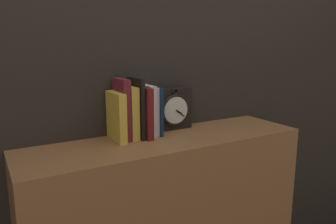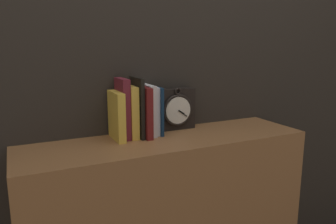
# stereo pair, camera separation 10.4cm
# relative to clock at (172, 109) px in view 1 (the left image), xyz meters

# --- Properties ---
(wall_back) EXTENTS (6.00, 0.05, 2.60)m
(wall_back) POSITION_rel_clock_xyz_m (-0.09, 0.07, 0.28)
(wall_back) COLOR #2D2823
(wall_back) RESTS_ON ground_plane
(clock) EXTENTS (0.19, 0.07, 0.19)m
(clock) POSITION_rel_clock_xyz_m (0.00, 0.00, 0.00)
(clock) COLOR black
(clock) RESTS_ON bookshelf
(book_slot0_yellow) EXTENTS (0.03, 0.15, 0.19)m
(book_slot0_yellow) POSITION_rel_clock_xyz_m (-0.29, -0.04, 0.00)
(book_slot0_yellow) COLOR yellow
(book_slot0_yellow) RESTS_ON bookshelf
(book_slot1_maroon) EXTENTS (0.03, 0.12, 0.25)m
(book_slot1_maroon) POSITION_rel_clock_xyz_m (-0.25, -0.03, 0.03)
(book_slot1_maroon) COLOR maroon
(book_slot1_maroon) RESTS_ON bookshelf
(book_slot2_yellow) EXTENTS (0.03, 0.13, 0.21)m
(book_slot2_yellow) POSITION_rel_clock_xyz_m (-0.22, -0.03, 0.01)
(book_slot2_yellow) COLOR #ECBC44
(book_slot2_yellow) RESTS_ON bookshelf
(book_slot3_black) EXTENTS (0.01, 0.14, 0.25)m
(book_slot3_black) POSITION_rel_clock_xyz_m (-0.19, -0.04, 0.03)
(book_slot3_black) COLOR black
(book_slot3_black) RESTS_ON bookshelf
(book_slot4_maroon) EXTENTS (0.03, 0.15, 0.21)m
(book_slot4_maroon) POSITION_rel_clock_xyz_m (-0.17, -0.05, 0.01)
(book_slot4_maroon) COLOR maroon
(book_slot4_maroon) RESTS_ON bookshelf
(book_slot5_white) EXTENTS (0.03, 0.13, 0.21)m
(book_slot5_white) POSITION_rel_clock_xyz_m (-0.14, -0.03, 0.01)
(book_slot5_white) COLOR silver
(book_slot5_white) RESTS_ON bookshelf
(book_slot6_white) EXTENTS (0.02, 0.11, 0.20)m
(book_slot6_white) POSITION_rel_clock_xyz_m (-0.12, -0.03, 0.01)
(book_slot6_white) COLOR silver
(book_slot6_white) RESTS_ON bookshelf
(book_slot7_navy) EXTENTS (0.01, 0.12, 0.20)m
(book_slot7_navy) POSITION_rel_clock_xyz_m (-0.10, -0.03, 0.01)
(book_slot7_navy) COLOR #122D4D
(book_slot7_navy) RESTS_ON bookshelf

